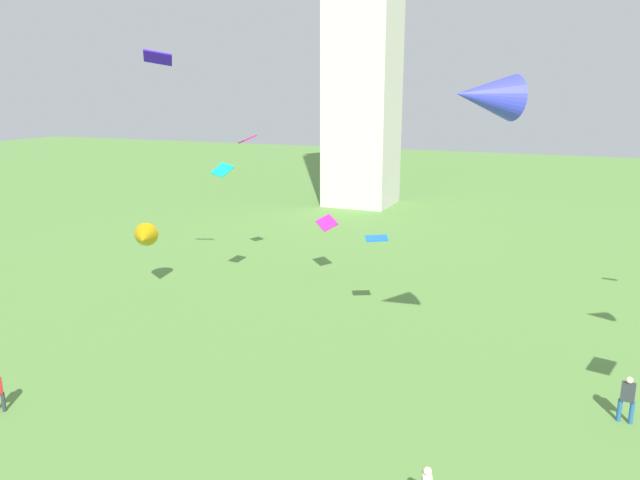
{
  "coord_description": "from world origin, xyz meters",
  "views": [
    {
      "loc": [
        7.76,
        -2.86,
        11.81
      ],
      "look_at": [
        -2.35,
        21.18,
        5.37
      ],
      "focal_mm": 34.07,
      "sensor_mm": 36.0,
      "label": 1
    }
  ],
  "objects_px": {
    "person_2": "(627,397)",
    "kite_flying_4": "(158,58)",
    "kite_flying_1": "(144,238)",
    "kite_flying_6": "(485,96)",
    "kite_flying_9": "(377,238)",
    "kite_flying_7": "(327,223)",
    "kite_flying_8": "(247,139)",
    "kite_flying_2": "(222,170)"
  },
  "relations": [
    {
      "from": "kite_flying_4",
      "to": "kite_flying_7",
      "type": "bearing_deg",
      "value": 17.48
    },
    {
      "from": "kite_flying_9",
      "to": "person_2",
      "type": "bearing_deg",
      "value": -49.16
    },
    {
      "from": "kite_flying_1",
      "to": "kite_flying_9",
      "type": "bearing_deg",
      "value": -30.1
    },
    {
      "from": "kite_flying_4",
      "to": "kite_flying_8",
      "type": "height_order",
      "value": "kite_flying_4"
    },
    {
      "from": "person_2",
      "to": "kite_flying_4",
      "type": "bearing_deg",
      "value": -5.11
    },
    {
      "from": "person_2",
      "to": "kite_flying_8",
      "type": "height_order",
      "value": "kite_flying_8"
    },
    {
      "from": "kite_flying_2",
      "to": "kite_flying_4",
      "type": "relative_size",
      "value": 0.65
    },
    {
      "from": "kite_flying_4",
      "to": "kite_flying_6",
      "type": "distance_m",
      "value": 18.84
    },
    {
      "from": "kite_flying_4",
      "to": "kite_flying_9",
      "type": "distance_m",
      "value": 14.73
    },
    {
      "from": "kite_flying_8",
      "to": "kite_flying_6",
      "type": "bearing_deg",
      "value": 2.45
    },
    {
      "from": "person_2",
      "to": "kite_flying_1",
      "type": "relative_size",
      "value": 0.74
    },
    {
      "from": "kite_flying_1",
      "to": "kite_flying_7",
      "type": "distance_m",
      "value": 11.1
    },
    {
      "from": "kite_flying_4",
      "to": "kite_flying_8",
      "type": "xyz_separation_m",
      "value": [
        1.55,
        6.4,
        -4.61
      ]
    },
    {
      "from": "kite_flying_2",
      "to": "kite_flying_8",
      "type": "xyz_separation_m",
      "value": [
        -0.94,
        4.54,
        1.33
      ]
    },
    {
      "from": "kite_flying_9",
      "to": "kite_flying_8",
      "type": "bearing_deg",
      "value": 128.73
    },
    {
      "from": "kite_flying_7",
      "to": "kite_flying_9",
      "type": "height_order",
      "value": "kite_flying_9"
    },
    {
      "from": "kite_flying_2",
      "to": "kite_flying_9",
      "type": "height_order",
      "value": "kite_flying_2"
    },
    {
      "from": "kite_flying_1",
      "to": "kite_flying_8",
      "type": "distance_m",
      "value": 8.74
    },
    {
      "from": "kite_flying_6",
      "to": "person_2",
      "type": "bearing_deg",
      "value": 70.24
    },
    {
      "from": "kite_flying_7",
      "to": "kite_flying_4",
      "type": "bearing_deg",
      "value": -85.8
    },
    {
      "from": "kite_flying_4",
      "to": "kite_flying_1",
      "type": "bearing_deg",
      "value": 132.93
    },
    {
      "from": "kite_flying_1",
      "to": "kite_flying_6",
      "type": "height_order",
      "value": "kite_flying_6"
    },
    {
      "from": "kite_flying_4",
      "to": "kite_flying_7",
      "type": "xyz_separation_m",
      "value": [
        6.43,
        7.59,
        -9.76
      ]
    },
    {
      "from": "kite_flying_8",
      "to": "person_2",
      "type": "bearing_deg",
      "value": 14.48
    },
    {
      "from": "kite_flying_1",
      "to": "kite_flying_6",
      "type": "distance_m",
      "value": 22.51
    },
    {
      "from": "kite_flying_8",
      "to": "kite_flying_9",
      "type": "distance_m",
      "value": 12.25
    },
    {
      "from": "kite_flying_7",
      "to": "person_2",
      "type": "bearing_deg",
      "value": 8.94
    },
    {
      "from": "kite_flying_8",
      "to": "kite_flying_7",
      "type": "bearing_deg",
      "value": 54.59
    },
    {
      "from": "kite_flying_1",
      "to": "kite_flying_7",
      "type": "relative_size",
      "value": 1.39
    },
    {
      "from": "kite_flying_4",
      "to": "person_2",
      "type": "bearing_deg",
      "value": -42.78
    },
    {
      "from": "kite_flying_9",
      "to": "kite_flying_2",
      "type": "bearing_deg",
      "value": 151.42
    },
    {
      "from": "kite_flying_1",
      "to": "kite_flying_4",
      "type": "relative_size",
      "value": 1.4
    },
    {
      "from": "kite_flying_6",
      "to": "kite_flying_1",
      "type": "bearing_deg",
      "value": -150.08
    },
    {
      "from": "kite_flying_2",
      "to": "kite_flying_7",
      "type": "xyz_separation_m",
      "value": [
        3.94,
        5.73,
        -3.82
      ]
    },
    {
      "from": "kite_flying_2",
      "to": "person_2",
      "type": "bearing_deg",
      "value": -101.59
    },
    {
      "from": "person_2",
      "to": "kite_flying_4",
      "type": "distance_m",
      "value": 26.55
    },
    {
      "from": "kite_flying_6",
      "to": "kite_flying_9",
      "type": "height_order",
      "value": "kite_flying_6"
    },
    {
      "from": "kite_flying_4",
      "to": "kite_flying_6",
      "type": "bearing_deg",
      "value": -52.1
    },
    {
      "from": "kite_flying_2",
      "to": "kite_flying_9",
      "type": "distance_m",
      "value": 9.73
    },
    {
      "from": "kite_flying_2",
      "to": "kite_flying_4",
      "type": "bearing_deg",
      "value": 131.83
    },
    {
      "from": "kite_flying_4",
      "to": "kite_flying_8",
      "type": "distance_m",
      "value": 8.04
    },
    {
      "from": "kite_flying_1",
      "to": "kite_flying_4",
      "type": "distance_m",
      "value": 10.21
    }
  ]
}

